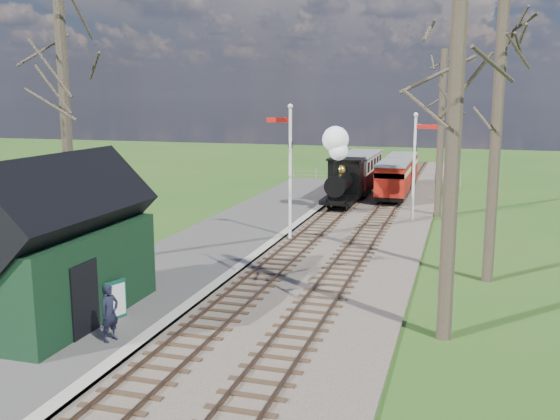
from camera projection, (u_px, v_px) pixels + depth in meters
The scene contains 19 objects.
ground at pixel (120, 408), 13.34m from camera, with size 140.00×140.00×0.00m, color #27581B.
distant_hills at pixel (412, 283), 76.56m from camera, with size 114.40×48.00×22.02m.
ballast_bed at pixel (355, 218), 33.70m from camera, with size 8.00×60.00×0.10m, color brown.
track_near at pixel (332, 216), 34.05m from camera, with size 1.60×60.00×0.15m.
track_far at pixel (380, 218), 33.32m from camera, with size 1.60×60.00×0.15m.
platform at pixel (217, 244), 27.49m from camera, with size 5.00×44.00×0.20m, color #474442.
coping_strip at pixel (266, 248), 26.85m from camera, with size 0.40×44.00×0.21m, color #B2AD9E.
station_shed at pixel (57, 248), 17.90m from camera, with size 3.25×6.30×4.78m.
semaphore_near at pixel (289, 162), 27.97m from camera, with size 1.22×0.24×6.22m.
semaphore_far at pixel (416, 159), 32.24m from camera, with size 1.22×0.24×5.72m.
bare_trees at pixel (301, 136), 21.53m from camera, with size 15.51×22.39×12.00m.
fence_line at pixel (374, 176), 47.08m from camera, with size 12.60×0.08×1.00m.
locomotive at pixel (342, 172), 36.17m from camera, with size 1.88×4.40×4.71m.
coach at pixel (359, 170), 41.99m from camera, with size 2.20×7.54×2.31m.
red_carriage_a at pixel (393, 180), 38.77m from camera, with size 1.88×4.65×1.98m.
red_carriage_b at pixel (402, 170), 43.96m from camera, with size 1.88×4.65×1.98m.
sign_board at pixel (115, 300), 17.94m from camera, with size 0.34×0.76×1.15m.
bench at pixel (120, 291), 19.35m from camera, with size 0.43×1.45×0.83m.
person at pixel (110, 313), 16.35m from camera, with size 0.56×0.37×1.54m, color black.
Camera 1 is at (6.81, -10.85, 6.60)m, focal length 40.00 mm.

